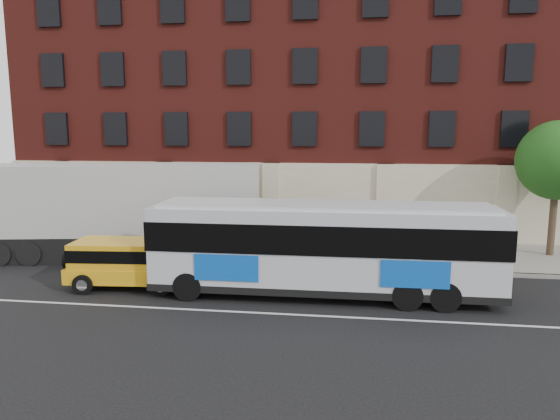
# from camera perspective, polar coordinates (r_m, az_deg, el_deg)

# --- Properties ---
(ground) EXTENTS (120.00, 120.00, 0.00)m
(ground) POSITION_cam_1_polar(r_m,az_deg,el_deg) (16.96, -7.17, -11.66)
(ground) COLOR black
(ground) RESTS_ON ground
(sidewalk) EXTENTS (60.00, 6.00, 0.15)m
(sidewalk) POSITION_cam_1_polar(r_m,az_deg,el_deg) (25.36, -1.91, -4.40)
(sidewalk) COLOR gray
(sidewalk) RESTS_ON ground
(kerb) EXTENTS (60.00, 0.25, 0.15)m
(kerb) POSITION_cam_1_polar(r_m,az_deg,el_deg) (22.50, -3.21, -6.16)
(kerb) COLOR gray
(kerb) RESTS_ON ground
(lane_line) EXTENTS (60.00, 0.12, 0.01)m
(lane_line) POSITION_cam_1_polar(r_m,az_deg,el_deg) (17.41, -6.74, -11.08)
(lane_line) COLOR silver
(lane_line) RESTS_ON ground
(building) EXTENTS (30.00, 12.10, 15.00)m
(building) POSITION_cam_1_polar(r_m,az_deg,el_deg) (32.54, 0.42, 11.90)
(building) COLOR maroon
(building) RESTS_ON sidewalk
(sign_pole) EXTENTS (0.30, 0.20, 2.50)m
(sign_pole) POSITION_cam_1_polar(r_m,az_deg,el_deg) (25.34, -22.40, -1.92)
(sign_pole) COLOR slate
(sign_pole) RESTS_ON ground
(street_tree) EXTENTS (3.60, 3.60, 6.20)m
(street_tree) POSITION_cam_1_polar(r_m,az_deg,el_deg) (26.53, 28.54, 4.57)
(street_tree) COLOR #34271A
(street_tree) RESTS_ON sidewalk
(city_bus) EXTENTS (12.30, 2.72, 3.36)m
(city_bus) POSITION_cam_1_polar(r_m,az_deg,el_deg) (18.38, 4.88, -3.94)
(city_bus) COLOR silver
(city_bus) RESTS_ON ground
(yellow_suv) EXTENTS (4.80, 2.36, 1.80)m
(yellow_suv) POSITION_cam_1_polar(r_m,az_deg,el_deg) (20.34, -16.96, -5.42)
(yellow_suv) COLOR yellow
(yellow_suv) RESTS_ON ground
(shipping_container) EXTENTS (13.30, 4.88, 4.35)m
(shipping_container) POSITION_cam_1_polar(r_m,az_deg,el_deg) (24.82, -17.58, -0.24)
(shipping_container) COLOR black
(shipping_container) RESTS_ON ground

